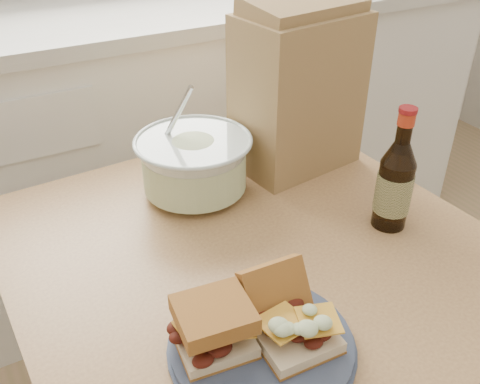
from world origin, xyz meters
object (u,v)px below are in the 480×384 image
coleslaw_bowl (194,166)px  dining_table (251,286)px  plate (262,344)px  paper_bag (298,93)px  beer_bottle (395,184)px

coleslaw_bowl → dining_table: bearing=-86.0°
dining_table → coleslaw_bowl: (-0.02, 0.22, 0.17)m
dining_table → plate: plate is taller
dining_table → paper_bag: paper_bag is taller
plate → paper_bag: size_ratio=0.78×
coleslaw_bowl → beer_bottle: size_ratio=0.99×
coleslaw_bowl → plate: bearing=-102.2°
plate → coleslaw_bowl: bearing=77.8°
coleslaw_bowl → paper_bag: (0.26, 0.01, 0.11)m
plate → paper_bag: (0.35, 0.45, 0.16)m
beer_bottle → plate: bearing=178.0°
coleslaw_bowl → paper_bag: 0.28m
dining_table → plate: size_ratio=3.34×
paper_bag → dining_table: bearing=-144.9°
dining_table → beer_bottle: bearing=-18.3°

